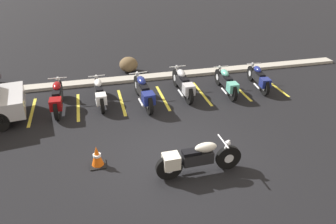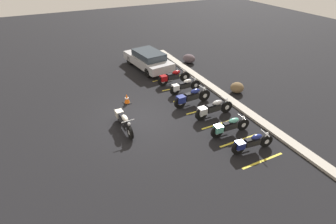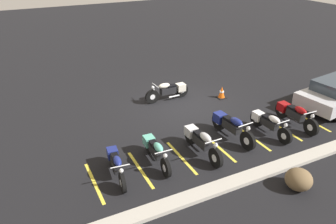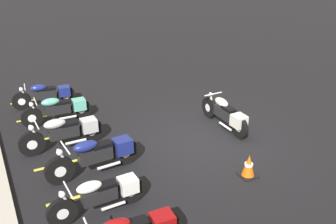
{
  "view_description": "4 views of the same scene",
  "coord_description": "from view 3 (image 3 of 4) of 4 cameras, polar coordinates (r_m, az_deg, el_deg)",
  "views": [
    {
      "loc": [
        -1.82,
        -6.89,
        5.15
      ],
      "look_at": [
        0.06,
        0.62,
        0.99
      ],
      "focal_mm": 35.0,
      "sensor_mm": 36.0,
      "label": 1
    },
    {
      "loc": [
        10.56,
        -3.52,
        7.34
      ],
      "look_at": [
        1.39,
        0.98,
        0.99
      ],
      "focal_mm": 28.0,
      "sensor_mm": 36.0,
      "label": 2
    },
    {
      "loc": [
        6.53,
        11.49,
        6.38
      ],
      "look_at": [
        1.64,
        1.59,
        0.75
      ],
      "focal_mm": 35.0,
      "sensor_mm": 36.0,
      "label": 3
    },
    {
      "loc": [
        -8.02,
        5.26,
        5.32
      ],
      "look_at": [
        0.43,
        0.98,
        0.88
      ],
      "focal_mm": 42.0,
      "sensor_mm": 36.0,
      "label": 4
    }
  ],
  "objects": [
    {
      "name": "parked_bike_1",
      "position": [
        12.87,
        17.11,
        -1.84
      ],
      "size": [
        0.58,
        2.07,
        0.82
      ],
      "rotation": [
        0.0,
        0.0,
        1.61
      ],
      "color": "black",
      "rests_on": "ground"
    },
    {
      "name": "parked_bike_3",
      "position": [
        11.2,
        5.72,
        -5.02
      ],
      "size": [
        0.63,
        2.24,
        0.88
      ],
      "rotation": [
        0.0,
        0.0,
        1.59
      ],
      "color": "black",
      "rests_on": "ground"
    },
    {
      "name": "parked_bike_2",
      "position": [
        12.22,
        10.87,
        -2.37
      ],
      "size": [
        0.65,
        2.32,
        0.91
      ],
      "rotation": [
        0.0,
        0.0,
        1.64
      ],
      "color": "black",
      "rests_on": "ground"
    },
    {
      "name": "stall_line_3",
      "position": [
        11.83,
        8.72,
        -5.99
      ],
      "size": [
        0.1,
        2.1,
        0.0
      ],
      "primitive_type": "cube",
      "color": "gold",
      "rests_on": "ground"
    },
    {
      "name": "stall_line_4",
      "position": [
        11.15,
        2.32,
        -7.9
      ],
      "size": [
        0.1,
        2.1,
        0.0
      ],
      "primitive_type": "cube",
      "color": "gold",
      "rests_on": "ground"
    },
    {
      "name": "ground",
      "position": [
        14.68,
        2.99,
        1.19
      ],
      "size": [
        60.0,
        60.0,
        0.0
      ],
      "primitive_type": "plane",
      "color": "black"
    },
    {
      "name": "motorcycle_cream_featured",
      "position": [
        15.03,
        0.22,
        3.77
      ],
      "size": [
        2.17,
        0.61,
        0.85
      ],
      "rotation": [
        0.0,
        0.0,
        0.02
      ],
      "color": "black",
      "rests_on": "ground"
    },
    {
      "name": "parked_bike_0",
      "position": [
        13.8,
        21.14,
        -0.34
      ],
      "size": [
        0.62,
        2.22,
        0.87
      ],
      "rotation": [
        0.0,
        0.0,
        1.54
      ],
      "color": "black",
      "rests_on": "ground"
    },
    {
      "name": "parked_bike_4",
      "position": [
        10.72,
        -2.19,
        -6.71
      ],
      "size": [
        0.58,
        2.08,
        0.82
      ],
      "rotation": [
        0.0,
        0.0,
        1.54
      ],
      "color": "black",
      "rests_on": "ground"
    },
    {
      "name": "stall_line_6",
      "position": [
        10.33,
        -12.71,
        -11.91
      ],
      "size": [
        0.1,
        2.1,
        0.0
      ],
      "primitive_type": "cube",
      "color": "gold",
      "rests_on": "ground"
    },
    {
      "name": "parked_bike_5",
      "position": [
        10.26,
        -9.0,
        -8.89
      ],
      "size": [
        0.59,
        2.0,
        0.79
      ],
      "rotation": [
        0.0,
        0.0,
        1.47
      ],
      "color": "black",
      "rests_on": "ground"
    },
    {
      "name": "landscape_rock_1",
      "position": [
        10.42,
        21.8,
        -10.84
      ],
      "size": [
        0.84,
        0.85,
        0.64
      ],
      "primitive_type": "ellipsoid",
      "rotation": [
        0.0,
        0.0,
        1.49
      ],
      "color": "brown",
      "rests_on": "ground"
    },
    {
      "name": "stall_line_0",
      "position": [
        14.6,
        23.39,
        -1.32
      ],
      "size": [
        0.1,
        2.1,
        0.0
      ],
      "primitive_type": "cube",
      "color": "gold",
      "rests_on": "ground"
    },
    {
      "name": "stall_line_5",
      "position": [
        10.65,
        -4.86,
        -9.91
      ],
      "size": [
        0.1,
        2.1,
        0.0
      ],
      "primitive_type": "cube",
      "color": "gold",
      "rests_on": "ground"
    },
    {
      "name": "traffic_cone",
      "position": [
        15.49,
        9.34,
        3.35
      ],
      "size": [
        0.4,
        0.4,
        0.56
      ],
      "color": "black",
      "rests_on": "ground"
    },
    {
      "name": "stall_line_1",
      "position": [
        13.57,
        19.19,
        -2.68
      ],
      "size": [
        0.1,
        2.1,
        0.0
      ],
      "primitive_type": "cube",
      "color": "gold",
      "rests_on": "ground"
    },
    {
      "name": "concrete_curb",
      "position": [
        10.94,
        17.03,
        -9.68
      ],
      "size": [
        18.0,
        0.5,
        0.12
      ],
      "primitive_type": "cube",
      "color": "#A8A399",
      "rests_on": "ground"
    },
    {
      "name": "stall_line_2",
      "position": [
        12.64,
        14.33,
        -4.24
      ],
      "size": [
        0.1,
        2.1,
        0.0
      ],
      "primitive_type": "cube",
      "color": "gold",
      "rests_on": "ground"
    }
  ]
}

